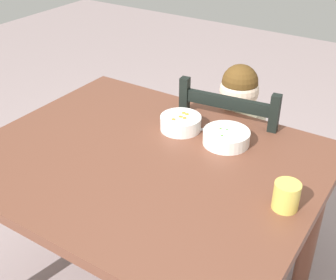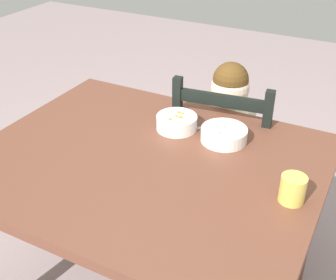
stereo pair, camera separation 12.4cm
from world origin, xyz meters
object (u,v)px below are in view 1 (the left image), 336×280
(dining_chair, at_px, (232,167))
(child_figure, at_px, (233,134))
(bowl_of_carrots, at_px, (180,122))
(drinking_cup, at_px, (286,196))
(dining_table, at_px, (146,180))
(bowl_of_peas, at_px, (226,137))
(spoon, at_px, (195,129))

(dining_chair, distance_m, child_figure, 0.18)
(bowl_of_carrots, relative_size, drinking_cup, 1.83)
(dining_table, distance_m, drinking_cup, 0.54)
(dining_chair, relative_size, bowl_of_carrots, 5.58)
(bowl_of_peas, distance_m, bowl_of_carrots, 0.20)
(dining_chair, xyz_separation_m, bowl_of_peas, (0.09, -0.30, 0.34))
(dining_table, height_order, bowl_of_carrots, bowl_of_carrots)
(bowl_of_peas, relative_size, bowl_of_carrots, 1.08)
(dining_table, relative_size, bowl_of_peas, 6.96)
(bowl_of_peas, distance_m, drinking_cup, 0.40)
(dining_table, height_order, spoon, spoon)
(child_figure, height_order, drinking_cup, child_figure)
(child_figure, distance_m, spoon, 0.30)
(dining_chair, xyz_separation_m, spoon, (-0.05, -0.27, 0.32))
(dining_table, bearing_deg, drinking_cup, 0.21)
(bowl_of_carrots, xyz_separation_m, spoon, (0.05, 0.03, -0.03))
(bowl_of_peas, bearing_deg, bowl_of_carrots, 179.99)
(dining_table, xyz_separation_m, bowl_of_peas, (0.20, 0.24, 0.13))
(dining_table, height_order, drinking_cup, drinking_cup)
(drinking_cup, bearing_deg, dining_table, -179.79)
(dining_chair, relative_size, child_figure, 0.97)
(drinking_cup, bearing_deg, bowl_of_peas, 143.06)
(bowl_of_carrots, bearing_deg, dining_table, -89.66)
(dining_chair, bearing_deg, child_figure, -141.33)
(bowl_of_peas, bearing_deg, dining_table, -129.66)
(child_figure, distance_m, bowl_of_carrots, 0.35)
(bowl_of_carrots, bearing_deg, bowl_of_peas, -0.01)
(bowl_of_peas, relative_size, spoon, 1.34)
(drinking_cup, bearing_deg, spoon, 150.23)
(bowl_of_carrots, bearing_deg, dining_chair, 70.29)
(dining_chair, bearing_deg, drinking_cup, -52.52)
(child_figure, xyz_separation_m, bowl_of_peas, (0.10, -0.29, 0.16))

